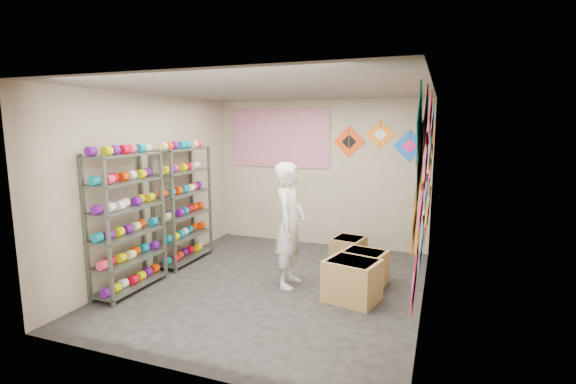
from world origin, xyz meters
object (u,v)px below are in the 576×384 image
at_px(shelf_rack_front, 127,223).
at_px(shopkeeper, 290,225).
at_px(carton_a, 352,280).
at_px(carton_c, 348,251).
at_px(shelf_rack_back, 183,205).
at_px(carton_b, 364,268).

height_order(shelf_rack_front, shopkeeper, shelf_rack_front).
relative_size(carton_a, carton_c, 1.26).
bearing_deg(carton_c, shelf_rack_back, -153.08).
bearing_deg(shelf_rack_front, carton_a, 13.82).
bearing_deg(carton_a, carton_c, 117.73).
xyz_separation_m(carton_a, carton_b, (0.04, 0.62, -0.03)).
bearing_deg(carton_b, shelf_rack_back, -167.53).
distance_m(shelf_rack_front, shelf_rack_back, 1.30).
bearing_deg(carton_b, carton_c, 128.91).
bearing_deg(shopkeeper, carton_b, -70.15).
bearing_deg(shelf_rack_front, carton_b, 24.26).
distance_m(shopkeeper, carton_b, 1.23).
relative_size(carton_b, carton_c, 1.15).
bearing_deg(carton_a, shelf_rack_front, -152.67).
bearing_deg(carton_c, carton_b, -53.10).
distance_m(shelf_rack_back, carton_b, 3.05).
distance_m(shelf_rack_back, carton_a, 3.06).
distance_m(shelf_rack_front, carton_c, 3.40).
distance_m(shelf_rack_back, shopkeeper, 2.02).
xyz_separation_m(shelf_rack_front, shopkeeper, (1.99, 0.94, -0.08)).
height_order(shelf_rack_back, carton_c, shelf_rack_back).
bearing_deg(shopkeeper, carton_c, -29.26).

